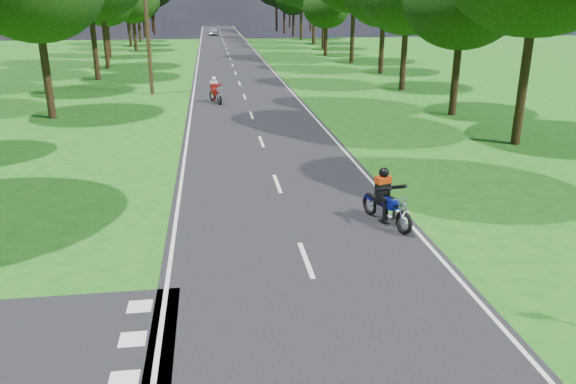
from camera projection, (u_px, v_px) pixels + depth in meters
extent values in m
plane|color=#185C15|center=(322.00, 302.00, 11.90)|extent=(160.00, 160.00, 0.00)
cube|color=black|center=(230.00, 59.00, 58.67)|extent=(7.00, 140.00, 0.02)
cube|color=silver|center=(306.00, 260.00, 13.76)|extent=(0.12, 2.00, 0.01)
cube|color=silver|center=(277.00, 183.00, 19.37)|extent=(0.12, 2.00, 0.01)
cube|color=silver|center=(261.00, 142.00, 24.99)|extent=(0.12, 2.00, 0.01)
cube|color=silver|center=(251.00, 115.00, 30.60)|extent=(0.12, 2.00, 0.01)
cube|color=silver|center=(244.00, 97.00, 36.21)|extent=(0.12, 2.00, 0.01)
cube|color=silver|center=(239.00, 83.00, 41.83)|extent=(0.12, 2.00, 0.01)
cube|color=silver|center=(236.00, 73.00, 47.44)|extent=(0.12, 2.00, 0.01)
cube|color=silver|center=(233.00, 65.00, 53.06)|extent=(0.12, 2.00, 0.01)
cube|color=silver|center=(230.00, 59.00, 58.67)|extent=(0.12, 2.00, 0.01)
cube|color=silver|center=(228.00, 53.00, 64.28)|extent=(0.12, 2.00, 0.01)
cube|color=silver|center=(226.00, 49.00, 69.90)|extent=(0.12, 2.00, 0.01)
cube|color=silver|center=(225.00, 45.00, 75.51)|extent=(0.12, 2.00, 0.01)
cube|color=silver|center=(224.00, 41.00, 81.12)|extent=(0.12, 2.00, 0.01)
cube|color=silver|center=(223.00, 39.00, 86.74)|extent=(0.12, 2.00, 0.01)
cube|color=silver|center=(222.00, 36.00, 92.35)|extent=(0.12, 2.00, 0.01)
cube|color=silver|center=(221.00, 34.00, 97.97)|extent=(0.12, 2.00, 0.01)
cube|color=silver|center=(220.00, 32.00, 103.58)|extent=(0.12, 2.00, 0.01)
cube|color=silver|center=(219.00, 30.00, 109.19)|extent=(0.12, 2.00, 0.01)
cube|color=silver|center=(219.00, 28.00, 114.81)|extent=(0.12, 2.00, 0.01)
cube|color=silver|center=(218.00, 27.00, 120.42)|extent=(0.12, 2.00, 0.01)
cube|color=silver|center=(198.00, 59.00, 58.25)|extent=(0.10, 140.00, 0.01)
cube|color=silver|center=(261.00, 58.00, 59.09)|extent=(0.10, 140.00, 0.01)
cube|color=silver|center=(124.00, 380.00, 9.44)|extent=(0.50, 0.50, 0.01)
cube|color=silver|center=(133.00, 339.00, 10.56)|extent=(0.50, 0.50, 0.01)
cube|color=silver|center=(140.00, 306.00, 11.68)|extent=(0.50, 0.50, 0.01)
cylinder|color=black|center=(48.00, 81.00, 29.32)|extent=(0.40, 0.40, 3.91)
cylinder|color=black|center=(44.00, 65.00, 36.92)|extent=(0.40, 0.40, 3.79)
cylinder|color=black|center=(95.00, 51.00, 43.10)|extent=(0.40, 0.40, 4.32)
cylinder|color=black|center=(106.00, 43.00, 50.05)|extent=(0.40, 0.40, 4.40)
cylinder|color=black|center=(109.00, 42.00, 59.13)|extent=(0.40, 0.40, 3.20)
ellipsoid|color=black|center=(105.00, 3.00, 57.84)|extent=(5.60, 5.60, 4.76)
cylinder|color=black|center=(135.00, 37.00, 66.27)|extent=(0.40, 0.40, 3.22)
ellipsoid|color=black|center=(132.00, 2.00, 64.97)|extent=(5.64, 5.64, 4.79)
cylinder|color=black|center=(130.00, 32.00, 73.27)|extent=(0.40, 0.40, 3.61)
cylinder|color=black|center=(140.00, 32.00, 80.79)|extent=(0.40, 0.40, 2.67)
ellipsoid|color=black|center=(138.00, 8.00, 79.71)|extent=(4.67, 4.67, 3.97)
cylinder|color=black|center=(145.00, 27.00, 89.26)|extent=(0.40, 0.40, 3.09)
ellipsoid|color=black|center=(142.00, 2.00, 88.01)|extent=(5.40, 5.40, 4.59)
cylinder|color=black|center=(154.00, 21.00, 95.25)|extent=(0.40, 0.40, 4.48)
cylinder|color=black|center=(152.00, 20.00, 103.58)|extent=(0.40, 0.40, 4.09)
cylinder|color=black|center=(522.00, 92.00, 23.98)|extent=(0.40, 0.40, 4.56)
cylinder|color=black|center=(455.00, 83.00, 30.21)|extent=(0.40, 0.40, 3.49)
cylinder|color=black|center=(403.00, 63.00, 38.51)|extent=(0.40, 0.40, 3.69)
cylinder|color=black|center=(381.00, 51.00, 46.91)|extent=(0.40, 0.40, 3.74)
cylinder|color=black|center=(352.00, 38.00, 54.47)|extent=(0.40, 0.40, 4.64)
cylinder|color=black|center=(326.00, 42.00, 61.35)|extent=(0.40, 0.40, 2.91)
ellipsoid|color=black|center=(326.00, 8.00, 60.17)|extent=(5.09, 5.09, 4.33)
cylinder|color=black|center=(323.00, 33.00, 68.34)|extent=(0.40, 0.40, 3.88)
cylinder|color=black|center=(314.00, 28.00, 76.26)|extent=(0.40, 0.40, 4.18)
cylinder|color=black|center=(301.00, 24.00, 84.53)|extent=(0.40, 0.40, 4.63)
cylinder|color=black|center=(293.00, 26.00, 91.54)|extent=(0.40, 0.40, 3.36)
cylinder|color=black|center=(284.00, 22.00, 98.11)|extent=(0.40, 0.40, 4.09)
cylinder|color=black|center=(277.00, 19.00, 105.25)|extent=(0.40, 0.40, 4.48)
cylinder|color=black|center=(148.00, 19.00, 112.39)|extent=(0.40, 0.40, 3.84)
cylinder|color=black|center=(290.00, 17.00, 117.92)|extent=(0.40, 0.40, 4.16)
cylinder|color=black|center=(128.00, 23.00, 98.15)|extent=(0.40, 0.40, 3.52)
cylinder|color=black|center=(311.00, 19.00, 105.03)|extent=(0.40, 0.40, 4.48)
cylinder|color=#382616|center=(148.00, 32.00, 36.01)|extent=(0.26, 0.26, 8.00)
imported|color=#B2B5B9|center=(214.00, 31.00, 94.03)|extent=(1.89, 3.91, 1.28)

